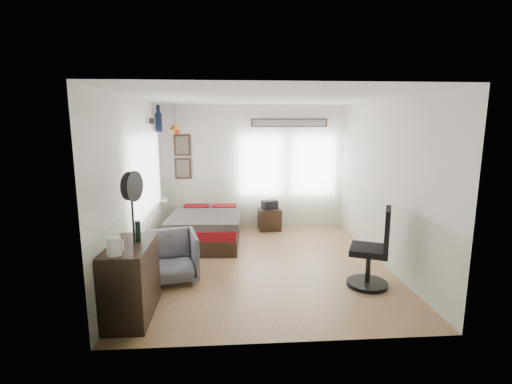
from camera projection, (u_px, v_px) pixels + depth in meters
ground_plane at (264, 264)px, 6.17m from camera, size 4.00×4.50×0.01m
room_shell at (258, 167)px, 6.05m from camera, size 4.02×4.52×2.71m
wall_decor at (202, 134)px, 7.63m from camera, size 3.55×1.32×1.44m
bed at (206, 228)px, 7.26m from camera, size 1.41×1.90×0.58m
dresser at (132, 280)px, 4.45m from camera, size 0.48×1.00×0.90m
armchair at (170, 257)px, 5.48m from camera, size 0.93×0.95×0.72m
nightstand at (269, 219)px, 8.12m from camera, size 0.50×0.42×0.47m
task_chair at (374, 255)px, 5.24m from camera, size 0.68×0.68×1.16m
kettle at (114, 246)px, 4.00m from camera, size 0.18×0.15×0.20m
bottle at (138, 231)px, 4.45m from camera, size 0.06×0.06×0.26m
stand_fan at (132, 187)px, 4.28m from camera, size 0.19×0.35×0.87m
black_bag at (270, 205)px, 8.06m from camera, size 0.37×0.31×0.19m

